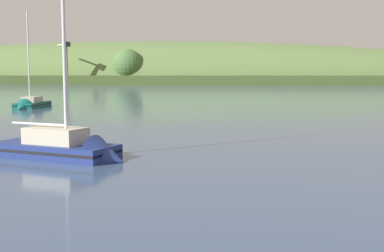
% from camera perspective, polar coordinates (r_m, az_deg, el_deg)
% --- Properties ---
extents(far_shoreline_hill, '(561.35, 104.38, 46.98)m').
position_cam_1_polar(far_shoreline_hill, '(282.43, -5.09, 4.95)').
color(far_shoreline_hill, '#3C4E24').
rests_on(far_shoreline_hill, ground).
extents(dockside_crane, '(9.59, 10.73, 20.97)m').
position_cam_1_polar(dockside_crane, '(252.05, -14.24, 6.89)').
color(dockside_crane, '#4C4C51').
rests_on(dockside_crane, ground).
extents(sailboat_near_mooring, '(9.43, 5.94, 14.81)m').
position_cam_1_polar(sailboat_near_mooring, '(30.91, -14.08, -3.06)').
color(sailboat_near_mooring, navy).
rests_on(sailboat_near_mooring, ground).
extents(sailboat_midwater_white, '(3.02, 9.22, 15.71)m').
position_cam_1_polar(sailboat_midwater_white, '(78.75, -18.07, 2.19)').
color(sailboat_midwater_white, '#0F564C').
rests_on(sailboat_midwater_white, ground).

